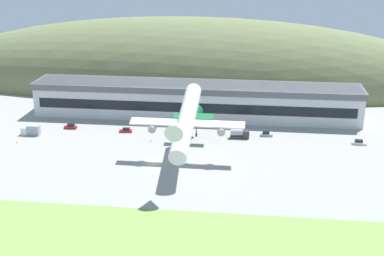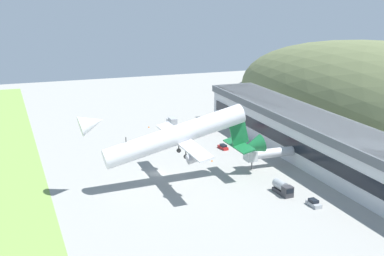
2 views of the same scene
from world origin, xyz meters
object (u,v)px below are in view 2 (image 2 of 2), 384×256
Objects in this scene: terminal_building at (319,139)px; fuel_truck at (172,122)px; service_car_0 at (203,130)px; jetway_0 at (267,154)px; box_truck at (283,188)px; traffic_cone_1 at (212,160)px; service_car_1 at (223,147)px; cargo_airplane at (179,136)px; traffic_cone_0 at (149,127)px; service_car_2 at (314,203)px.

fuel_truck is at bearing -153.51° from terminal_building.
service_car_0 is at bearing -156.04° from terminal_building.
jetway_0 is 19.82m from box_truck.
traffic_cone_1 is (30.22, -9.08, -0.42)m from service_car_0.
service_car_1 is (20.12, -1.29, -0.08)m from service_car_0.
cargo_airplane reaches higher than service_car_0.
terminal_building reaches higher than box_truck.
jetway_0 is 40.47m from service_car_0.
fuel_truck is at bearing 163.99° from cargo_airplane.
service_car_1 is 0.70× the size of fuel_truck.
traffic_cone_1 is (-28.87, -6.65, -1.21)m from box_truck.
traffic_cone_1 is at bearing -167.03° from box_truck.
traffic_cone_1 is at bearing 9.06° from traffic_cone_0.
cargo_airplane reaches higher than traffic_cone_0.
jetway_0 reaches higher than service_car_1.
fuel_truck is (-53.02, -26.42, -5.61)m from terminal_building.
box_truck reaches higher than service_car_1.
jetway_0 reaches higher than traffic_cone_0.
jetway_0 is 24.99× the size of traffic_cone_1.
terminal_building is 30.23m from service_car_1.
service_car_1 is 7.65× the size of traffic_cone_1.
cargo_airplane is 34.96m from service_car_1.
box_truck reaches higher than service_car_0.
fuel_truck is 41.38m from traffic_cone_1.
terminal_building is 46.31m from service_car_0.
service_car_2 is 7.10× the size of traffic_cone_1.
jetway_0 reaches higher than service_car_0.
terminal_building is at bearing 23.96° from service_car_0.
service_car_1 is at bearing 142.35° from traffic_cone_1.
terminal_building is at bearing 129.23° from box_truck.
traffic_cone_0 is at bearing -147.66° from terminal_building.
service_car_2 is at bearing -5.03° from jetway_0.
terminal_building is 32.38m from service_car_2.
service_car_2 reaches higher than service_car_1.
fuel_truck is 10.98× the size of traffic_cone_1.
cargo_airplane is 28.21m from box_truck.
traffic_cone_0 is (-54.55, -34.54, -6.92)m from terminal_building.
cargo_airplane is at bearing -16.01° from fuel_truck.
terminal_building is 30.85m from traffic_cone_1.
service_car_1 is 31.93m from fuel_truck.
traffic_cone_0 is (-52.87, -19.01, -3.71)m from jetway_0.
cargo_airplane reaches higher than fuel_truck.
service_car_1 is at bearing -177.69° from service_car_2.
jetway_0 is 2.26× the size of box_truck.
jetway_0 is at bearing 98.41° from cargo_airplane.
service_car_1 reaches higher than traffic_cone_1.
service_car_1 is 47.94m from service_car_2.
jetway_0 reaches higher than box_truck.
jetway_0 is at bearing 12.29° from service_car_1.
box_truck is (17.19, -21.05, -5.70)m from terminal_building.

